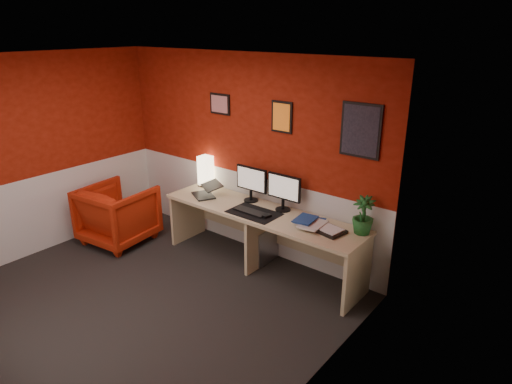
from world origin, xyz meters
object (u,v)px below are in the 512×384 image
at_px(laptop, 203,188).
at_px(monitor_left, 251,179).
at_px(shoji_lamp, 206,172).
at_px(potted_plant, 363,215).
at_px(armchair, 118,214).
at_px(desk, 261,239).
at_px(pc_tower, 263,244).
at_px(monitor_right, 283,187).
at_px(zen_tray, 328,230).

relative_size(laptop, monitor_left, 0.57).
xyz_separation_m(shoji_lamp, potted_plant, (2.32, -0.04, 0.00)).
xyz_separation_m(potted_plant, armchair, (-3.13, -0.84, -0.54)).
bearing_deg(potted_plant, desk, -170.78).
height_order(monitor_left, potted_plant, monitor_left).
relative_size(monitor_left, pc_tower, 1.29).
relative_size(monitor_right, armchair, 0.67).
distance_m(shoji_lamp, monitor_left, 0.82).
relative_size(potted_plant, pc_tower, 0.90).
xyz_separation_m(zen_tray, armchair, (-2.83, -0.65, -0.35)).
bearing_deg(armchair, shoji_lamp, -139.30).
height_order(laptop, armchair, laptop).
height_order(monitor_right, armchair, monitor_right).
height_order(potted_plant, armchair, potted_plant).
relative_size(desk, zen_tray, 7.43).
height_order(monitor_left, monitor_right, same).
bearing_deg(desk, zen_tray, 0.62).
height_order(desk, potted_plant, potted_plant).
distance_m(desk, potted_plant, 1.33).
xyz_separation_m(monitor_left, zen_tray, (1.19, -0.18, -0.28)).
relative_size(shoji_lamp, potted_plant, 0.98).
relative_size(desk, shoji_lamp, 6.50).
relative_size(zen_tray, pc_tower, 0.78).
distance_m(desk, monitor_left, 0.75).
bearing_deg(laptop, shoji_lamp, 157.54).
bearing_deg(shoji_lamp, zen_tray, -6.36).
relative_size(desk, laptop, 7.88).
height_order(shoji_lamp, armchair, shoji_lamp).
height_order(zen_tray, armchair, armchair).
bearing_deg(laptop, potted_plant, 35.46).
relative_size(laptop, zen_tray, 0.94).
bearing_deg(laptop, monitor_left, 51.82).
bearing_deg(zen_tray, monitor_left, 171.50).
distance_m(shoji_lamp, monitor_right, 1.31).
height_order(monitor_right, potted_plant, monitor_right).
distance_m(potted_plant, armchair, 3.29).
bearing_deg(pc_tower, monitor_left, 165.63).
bearing_deg(desk, armchair, -161.70).
bearing_deg(monitor_left, potted_plant, 0.19).
relative_size(shoji_lamp, zen_tray, 1.14).
distance_m(zen_tray, potted_plant, 0.40).
bearing_deg(potted_plant, monitor_left, -179.81).
relative_size(laptop, pc_tower, 0.73).
xyz_separation_m(desk, monitor_right, (0.18, 0.19, 0.66)).
height_order(zen_tray, pc_tower, zen_tray).
height_order(pc_tower, armchair, armchair).
xyz_separation_m(shoji_lamp, monitor_right, (1.30, -0.05, 0.09)).
bearing_deg(monitor_right, shoji_lamp, 178.01).
bearing_deg(pc_tower, zen_tray, -10.30).
height_order(monitor_right, zen_tray, monitor_right).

